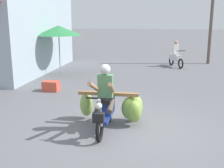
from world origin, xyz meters
TOP-DOWN VIEW (x-y plane):
  - ground_plane at (0.00, 0.00)m, footprint 120.00×120.00m
  - motorbike_main_loaded at (-0.25, 0.26)m, footprint 1.70×1.83m
  - motorbike_distant_ahead_left at (1.62, 9.27)m, footprint 0.80×1.51m
  - shopfront_building at (-6.99, 6.75)m, footprint 4.97×7.72m
  - market_umbrella_near_shop at (-3.83, 6.28)m, footprint 2.10×2.10m
  - produce_crate at (-3.08, 3.20)m, footprint 0.56×0.40m
  - utility_pole at (3.55, 10.64)m, footprint 0.18×0.18m

SIDE VIEW (x-z plane):
  - ground_plane at x=0.00m, z-range 0.00..0.00m
  - produce_crate at x=-3.08m, z-range 0.00..0.36m
  - motorbike_main_loaded at x=-0.25m, z-range -0.27..1.31m
  - motorbike_distant_ahead_left at x=1.62m, z-range -0.13..1.27m
  - market_umbrella_near_shop at x=-3.83m, z-range 0.90..3.16m
  - shopfront_building at x=-6.99m, z-range 0.00..4.42m
  - utility_pole at x=3.55m, z-range 0.00..5.65m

